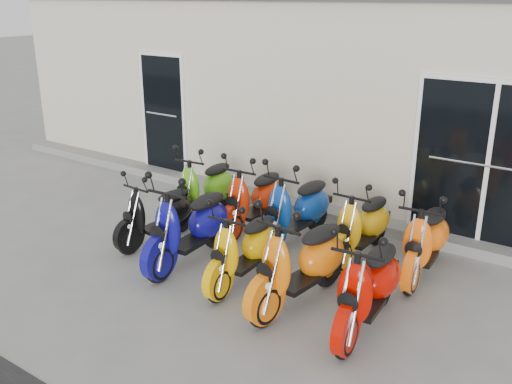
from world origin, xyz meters
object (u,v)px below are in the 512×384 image
scooter_back_green (205,179)px  scooter_back_red (254,190)px  scooter_front_black (156,205)px  scooter_front_orange_b (301,251)px  scooter_front_red (369,275)px  scooter_back_yellow (363,216)px  scooter_back_extra (427,230)px  scooter_front_orange_a (244,239)px  scooter_back_blue (297,199)px  scooter_front_blue (189,215)px

scooter_back_green → scooter_back_red: (0.95, -0.02, 0.01)m
scooter_front_black → scooter_back_red: size_ratio=0.89×
scooter_front_orange_b → scooter_front_red: bearing=4.2°
scooter_back_yellow → scooter_back_extra: bearing=-1.1°
scooter_front_orange_a → scooter_back_blue: 1.39m
scooter_front_blue → scooter_front_orange_b: scooter_front_blue is taller
scooter_back_yellow → scooter_back_extra: scooter_back_extra is taller
scooter_front_orange_a → scooter_back_red: (-0.86, 1.41, 0.04)m
scooter_front_red → scooter_back_green: (-3.43, 1.50, -0.02)m
scooter_front_blue → scooter_front_red: bearing=-6.4°
scooter_front_red → scooter_front_black: bearing=169.2°
scooter_front_orange_b → scooter_front_red: scooter_front_orange_b is taller
scooter_front_orange_a → scooter_back_yellow: size_ratio=0.98×
scooter_front_red → scooter_back_red: size_ratio=1.01×
scooter_front_black → scooter_front_red: 3.34m
scooter_back_extra → scooter_back_blue: bearing=176.5°
scooter_back_red → scooter_back_blue: bearing=-5.1°
scooter_front_orange_a → scooter_back_blue: (-0.11, 1.38, 0.06)m
scooter_front_red → scooter_back_yellow: 1.71m
scooter_back_extra → scooter_back_green: bearing=175.1°
scooter_front_orange_a → scooter_back_red: bearing=118.1°
scooter_front_red → scooter_back_extra: scooter_front_red is taller
scooter_front_orange_b → scooter_back_blue: bearing=128.9°
scooter_front_orange_a → scooter_back_blue: size_ratio=0.90×
scooter_front_red → scooter_back_red: (-2.48, 1.48, -0.00)m
scooter_front_orange_a → scooter_front_red: 1.63m
scooter_back_red → scooter_back_yellow: (1.70, 0.04, -0.03)m
scooter_front_blue → scooter_front_orange_a: scooter_front_blue is taller
scooter_front_blue → scooter_front_red: scooter_front_blue is taller
scooter_back_green → scooter_back_yellow: bearing=-4.4°
scooter_front_blue → scooter_back_extra: (2.58, 1.39, -0.06)m
scooter_front_blue → scooter_back_blue: bearing=56.2°
scooter_back_green → scooter_front_orange_b: bearing=-34.3°
scooter_front_blue → scooter_back_extra: 2.93m
scooter_back_green → scooter_back_extra: same height
scooter_back_extra → scooter_front_orange_b: bearing=-126.0°
scooter_front_black → scooter_back_extra: size_ratio=0.91×
scooter_back_yellow → scooter_back_extra: 0.85m
scooter_back_yellow → scooter_back_extra: size_ratio=0.97×
scooter_front_red → scooter_back_extra: size_ratio=1.03×
scooter_front_black → scooter_front_orange_b: 2.52m
scooter_front_orange_a → scooter_front_orange_b: bearing=-6.3°
scooter_front_orange_a → scooter_back_extra: 2.21m
scooter_front_orange_b → scooter_back_red: scooter_front_orange_b is taller
scooter_front_blue → scooter_back_red: bearing=85.0°
scooter_front_red → scooter_back_yellow: (-0.78, 1.52, -0.04)m
scooter_front_orange_b → scooter_back_red: size_ratio=1.06×
scooter_front_orange_b → scooter_back_green: size_ratio=1.09×
scooter_back_red → scooter_front_orange_b: bearing=-44.3°
scooter_front_blue → scooter_front_orange_a: (0.89, -0.04, -0.09)m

